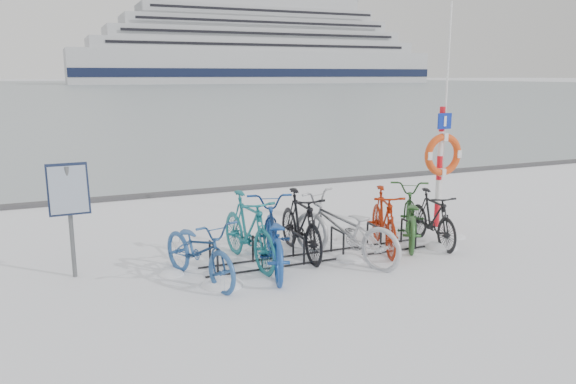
{
  "coord_description": "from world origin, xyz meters",
  "views": [
    {
      "loc": [
        -3.96,
        -8.09,
        3.01
      ],
      "look_at": [
        -0.3,
        0.6,
        1.04
      ],
      "focal_mm": 35.0,
      "sensor_mm": 36.0,
      "label": 1
    }
  ],
  "objects_px": {
    "info_board": "(69,196)",
    "lifebuoy_station": "(442,155)",
    "cruise_ferry": "(256,50)",
    "bike_rack": "(318,247)"
  },
  "relations": [
    {
      "from": "info_board",
      "to": "lifebuoy_station",
      "type": "xyz_separation_m",
      "value": [
        6.89,
        0.19,
        0.21
      ]
    },
    {
      "from": "cruise_ferry",
      "to": "lifebuoy_station",
      "type": "bearing_deg",
      "value": -108.62
    },
    {
      "from": "bike_rack",
      "to": "info_board",
      "type": "xyz_separation_m",
      "value": [
        -3.81,
        0.6,
        1.08
      ]
    },
    {
      "from": "info_board",
      "to": "cruise_ferry",
      "type": "height_order",
      "value": "cruise_ferry"
    },
    {
      "from": "lifebuoy_station",
      "to": "cruise_ferry",
      "type": "height_order",
      "value": "cruise_ferry"
    },
    {
      "from": "bike_rack",
      "to": "info_board",
      "type": "bearing_deg",
      "value": 170.99
    },
    {
      "from": "bike_rack",
      "to": "lifebuoy_station",
      "type": "distance_m",
      "value": 3.43
    },
    {
      "from": "info_board",
      "to": "lifebuoy_station",
      "type": "height_order",
      "value": "lifebuoy_station"
    },
    {
      "from": "info_board",
      "to": "cruise_ferry",
      "type": "distance_m",
      "value": 197.75
    },
    {
      "from": "lifebuoy_station",
      "to": "info_board",
      "type": "bearing_deg",
      "value": -178.39
    }
  ]
}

